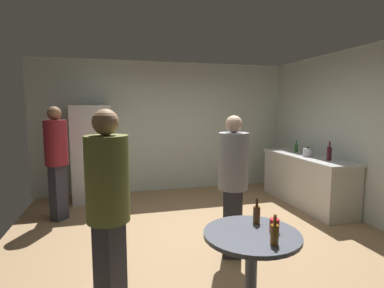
{
  "coord_description": "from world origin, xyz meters",
  "views": [
    {
      "loc": [
        -1.1,
        -3.69,
        1.76
      ],
      "look_at": [
        -0.08,
        0.2,
        1.27
      ],
      "focal_mm": 28.27,
      "sensor_mm": 36.0,
      "label": 1
    }
  ],
  "objects_px": {
    "wine_bottle_on_counter": "(329,153)",
    "foreground_table": "(252,245)",
    "beer_bottle_on_counter": "(296,148)",
    "person_in_gray_shirt": "(233,176)",
    "refrigerator": "(92,154)",
    "beer_bottle_amber": "(275,234)",
    "beer_bottle_brown": "(257,214)",
    "plastic_cup_red": "(274,225)",
    "person_in_olive_shirt": "(108,201)",
    "kettle": "(308,152)",
    "person_in_maroon_shirt": "(56,154)"
  },
  "relations": [
    {
      "from": "foreground_table",
      "to": "beer_bottle_brown",
      "type": "xyz_separation_m",
      "value": [
        0.13,
        0.18,
        0.19
      ]
    },
    {
      "from": "wine_bottle_on_counter",
      "to": "foreground_table",
      "type": "relative_size",
      "value": 0.39
    },
    {
      "from": "beer_bottle_on_counter",
      "to": "person_in_gray_shirt",
      "type": "bearing_deg",
      "value": -137.62
    },
    {
      "from": "refrigerator",
      "to": "foreground_table",
      "type": "distance_m",
      "value": 4.0
    },
    {
      "from": "beer_bottle_on_counter",
      "to": "beer_bottle_brown",
      "type": "xyz_separation_m",
      "value": [
        -2.23,
        -2.75,
        -0.17
      ]
    },
    {
      "from": "beer_bottle_brown",
      "to": "person_in_gray_shirt",
      "type": "bearing_deg",
      "value": 82.13
    },
    {
      "from": "wine_bottle_on_counter",
      "to": "beer_bottle_on_counter",
      "type": "relative_size",
      "value": 1.35
    },
    {
      "from": "foreground_table",
      "to": "person_in_maroon_shirt",
      "type": "distance_m",
      "value": 3.43
    },
    {
      "from": "beer_bottle_on_counter",
      "to": "plastic_cup_red",
      "type": "xyz_separation_m",
      "value": [
        -2.17,
        -2.96,
        -0.19
      ]
    },
    {
      "from": "person_in_gray_shirt",
      "to": "foreground_table",
      "type": "bearing_deg",
      "value": 7.45
    },
    {
      "from": "beer_bottle_amber",
      "to": "person_in_maroon_shirt",
      "type": "xyz_separation_m",
      "value": [
        -2.0,
        3.04,
        0.23
      ]
    },
    {
      "from": "beer_bottle_amber",
      "to": "beer_bottle_brown",
      "type": "height_order",
      "value": "same"
    },
    {
      "from": "person_in_olive_shirt",
      "to": "beer_bottle_brown",
      "type": "bearing_deg",
      "value": 36.26
    },
    {
      "from": "beer_bottle_brown",
      "to": "plastic_cup_red",
      "type": "bearing_deg",
      "value": -75.34
    },
    {
      "from": "wine_bottle_on_counter",
      "to": "person_in_maroon_shirt",
      "type": "height_order",
      "value": "person_in_maroon_shirt"
    },
    {
      "from": "plastic_cup_red",
      "to": "person_in_maroon_shirt",
      "type": "xyz_separation_m",
      "value": [
        -2.12,
        2.84,
        0.26
      ]
    },
    {
      "from": "wine_bottle_on_counter",
      "to": "foreground_table",
      "type": "bearing_deg",
      "value": -139.8
    },
    {
      "from": "beer_bottle_amber",
      "to": "person_in_olive_shirt",
      "type": "xyz_separation_m",
      "value": [
        -1.2,
        0.47,
        0.21
      ]
    },
    {
      "from": "kettle",
      "to": "person_in_gray_shirt",
      "type": "height_order",
      "value": "person_in_gray_shirt"
    },
    {
      "from": "foreground_table",
      "to": "plastic_cup_red",
      "type": "height_order",
      "value": "plastic_cup_red"
    },
    {
      "from": "refrigerator",
      "to": "beer_bottle_brown",
      "type": "relative_size",
      "value": 7.83
    },
    {
      "from": "foreground_table",
      "to": "person_in_maroon_shirt",
      "type": "height_order",
      "value": "person_in_maroon_shirt"
    },
    {
      "from": "foreground_table",
      "to": "beer_bottle_brown",
      "type": "bearing_deg",
      "value": 53.88
    },
    {
      "from": "beer_bottle_amber",
      "to": "person_in_olive_shirt",
      "type": "height_order",
      "value": "person_in_olive_shirt"
    },
    {
      "from": "wine_bottle_on_counter",
      "to": "person_in_gray_shirt",
      "type": "height_order",
      "value": "person_in_gray_shirt"
    },
    {
      "from": "person_in_gray_shirt",
      "to": "plastic_cup_red",
      "type": "bearing_deg",
      "value": 17.9
    },
    {
      "from": "refrigerator",
      "to": "person_in_olive_shirt",
      "type": "height_order",
      "value": "refrigerator"
    },
    {
      "from": "beer_bottle_brown",
      "to": "person_in_maroon_shirt",
      "type": "bearing_deg",
      "value": 128.13
    },
    {
      "from": "foreground_table",
      "to": "person_in_gray_shirt",
      "type": "height_order",
      "value": "person_in_gray_shirt"
    },
    {
      "from": "refrigerator",
      "to": "person_in_gray_shirt",
      "type": "relative_size",
      "value": 1.08
    },
    {
      "from": "kettle",
      "to": "wine_bottle_on_counter",
      "type": "xyz_separation_m",
      "value": [
        0.08,
        -0.44,
        0.05
      ]
    },
    {
      "from": "beer_bottle_amber",
      "to": "beer_bottle_brown",
      "type": "distance_m",
      "value": 0.42
    },
    {
      "from": "beer_bottle_amber",
      "to": "person_in_gray_shirt",
      "type": "distance_m",
      "value": 1.26
    },
    {
      "from": "beer_bottle_on_counter",
      "to": "person_in_olive_shirt",
      "type": "bearing_deg",
      "value": -142.37
    },
    {
      "from": "foreground_table",
      "to": "beer_bottle_brown",
      "type": "relative_size",
      "value": 3.48
    },
    {
      "from": "kettle",
      "to": "plastic_cup_red",
      "type": "height_order",
      "value": "kettle"
    },
    {
      "from": "beer_bottle_on_counter",
      "to": "person_in_maroon_shirt",
      "type": "bearing_deg",
      "value": -178.34
    },
    {
      "from": "person_in_maroon_shirt",
      "to": "person_in_gray_shirt",
      "type": "bearing_deg",
      "value": 0.47
    },
    {
      "from": "beer_bottle_brown",
      "to": "kettle",
      "type": "bearing_deg",
      "value": 46.47
    },
    {
      "from": "plastic_cup_red",
      "to": "person_in_gray_shirt",
      "type": "relative_size",
      "value": 0.07
    },
    {
      "from": "beer_bottle_on_counter",
      "to": "person_in_maroon_shirt",
      "type": "relative_size",
      "value": 0.13
    },
    {
      "from": "refrigerator",
      "to": "wine_bottle_on_counter",
      "type": "bearing_deg",
      "value": -24.71
    },
    {
      "from": "refrigerator",
      "to": "foreground_table",
      "type": "height_order",
      "value": "refrigerator"
    },
    {
      "from": "beer_bottle_on_counter",
      "to": "person_in_gray_shirt",
      "type": "height_order",
      "value": "person_in_gray_shirt"
    },
    {
      "from": "wine_bottle_on_counter",
      "to": "plastic_cup_red",
      "type": "height_order",
      "value": "wine_bottle_on_counter"
    },
    {
      "from": "wine_bottle_on_counter",
      "to": "person_in_gray_shirt",
      "type": "distance_m",
      "value": 2.3
    },
    {
      "from": "kettle",
      "to": "foreground_table",
      "type": "distance_m",
      "value": 3.32
    },
    {
      "from": "foreground_table",
      "to": "beer_bottle_amber",
      "type": "bearing_deg",
      "value": -74.19
    },
    {
      "from": "person_in_maroon_shirt",
      "to": "person_in_gray_shirt",
      "type": "relative_size",
      "value": 1.06
    },
    {
      "from": "person_in_maroon_shirt",
      "to": "person_in_gray_shirt",
      "type": "distance_m",
      "value": 2.83
    }
  ]
}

